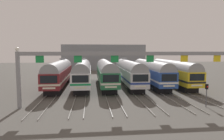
{
  "coord_description": "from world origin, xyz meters",
  "views": [
    {
      "loc": [
        -4.92,
        -36.97,
        6.56
      ],
      "look_at": [
        -0.69,
        3.21,
        2.73
      ],
      "focal_mm": 32.34,
      "sensor_mm": 36.0,
      "label": 1
    }
  ],
  "objects_px": {
    "commuter_train_green": "(106,72)",
    "commuter_train_silver": "(129,72)",
    "commuter_train_maroon": "(59,72)",
    "commuter_train_yellow": "(173,71)",
    "catenary_gantry": "(133,61)",
    "yard_signal_mast": "(207,91)",
    "commuter_train_white": "(83,72)",
    "commuter_train_blue": "(151,71)"
  },
  "relations": [
    {
      "from": "commuter_train_white",
      "to": "commuter_train_blue",
      "type": "relative_size",
      "value": 1.0
    },
    {
      "from": "commuter_train_yellow",
      "to": "yard_signal_mast",
      "type": "height_order",
      "value": "commuter_train_yellow"
    },
    {
      "from": "commuter_train_yellow",
      "to": "yard_signal_mast",
      "type": "bearing_deg",
      "value": -98.06
    },
    {
      "from": "commuter_train_green",
      "to": "commuter_train_silver",
      "type": "xyz_separation_m",
      "value": [
        4.26,
        0.0,
        0.0
      ]
    },
    {
      "from": "commuter_train_blue",
      "to": "yard_signal_mast",
      "type": "distance_m",
      "value": 15.22
    },
    {
      "from": "commuter_train_maroon",
      "to": "commuter_train_green",
      "type": "distance_m",
      "value": 8.52
    },
    {
      "from": "commuter_train_silver",
      "to": "commuter_train_blue",
      "type": "height_order",
      "value": "commuter_train_silver"
    },
    {
      "from": "commuter_train_yellow",
      "to": "yard_signal_mast",
      "type": "relative_size",
      "value": 6.56
    },
    {
      "from": "commuter_train_maroon",
      "to": "commuter_train_yellow",
      "type": "bearing_deg",
      "value": -0.01
    },
    {
      "from": "commuter_train_silver",
      "to": "yard_signal_mast",
      "type": "bearing_deg",
      "value": -66.99
    },
    {
      "from": "commuter_train_maroon",
      "to": "commuter_train_blue",
      "type": "relative_size",
      "value": 1.0
    },
    {
      "from": "commuter_train_silver",
      "to": "yard_signal_mast",
      "type": "relative_size",
      "value": 6.56
    },
    {
      "from": "commuter_train_maroon",
      "to": "yard_signal_mast",
      "type": "xyz_separation_m",
      "value": [
        19.18,
        -15.05,
        -0.76
      ]
    },
    {
      "from": "commuter_train_blue",
      "to": "commuter_train_yellow",
      "type": "relative_size",
      "value": 1.0
    },
    {
      "from": "catenary_gantry",
      "to": "yard_signal_mast",
      "type": "bearing_deg",
      "value": -10.33
    },
    {
      "from": "commuter_train_maroon",
      "to": "catenary_gantry",
      "type": "distance_m",
      "value": 17.4
    },
    {
      "from": "commuter_train_white",
      "to": "commuter_train_blue",
      "type": "bearing_deg",
      "value": -0.02
    },
    {
      "from": "commuter_train_maroon",
      "to": "catenary_gantry",
      "type": "xyz_separation_m",
      "value": [
        10.65,
        -13.5,
        2.68
      ]
    },
    {
      "from": "commuter_train_blue",
      "to": "yard_signal_mast",
      "type": "bearing_deg",
      "value": -81.94
    },
    {
      "from": "commuter_train_blue",
      "to": "commuter_train_yellow",
      "type": "xyz_separation_m",
      "value": [
        4.26,
        0.0,
        0.0
      ]
    },
    {
      "from": "commuter_train_white",
      "to": "commuter_train_blue",
      "type": "distance_m",
      "value": 12.78
    },
    {
      "from": "commuter_train_maroon",
      "to": "yard_signal_mast",
      "type": "height_order",
      "value": "commuter_train_maroon"
    },
    {
      "from": "commuter_train_maroon",
      "to": "yard_signal_mast",
      "type": "relative_size",
      "value": 6.56
    },
    {
      "from": "commuter_train_maroon",
      "to": "catenary_gantry",
      "type": "bearing_deg",
      "value": -51.72
    },
    {
      "from": "commuter_train_blue",
      "to": "commuter_train_maroon",
      "type": "bearing_deg",
      "value": 179.99
    },
    {
      "from": "commuter_train_white",
      "to": "catenary_gantry",
      "type": "relative_size",
      "value": 0.68
    },
    {
      "from": "commuter_train_blue",
      "to": "commuter_train_yellow",
      "type": "height_order",
      "value": "same"
    },
    {
      "from": "commuter_train_green",
      "to": "commuter_train_silver",
      "type": "bearing_deg",
      "value": 0.06
    },
    {
      "from": "commuter_train_yellow",
      "to": "yard_signal_mast",
      "type": "xyz_separation_m",
      "value": [
        -2.13,
        -15.05,
        -0.76
      ]
    },
    {
      "from": "commuter_train_green",
      "to": "commuter_train_maroon",
      "type": "bearing_deg",
      "value": 179.97
    },
    {
      "from": "commuter_train_green",
      "to": "catenary_gantry",
      "type": "xyz_separation_m",
      "value": [
        2.13,
        -13.49,
        2.68
      ]
    },
    {
      "from": "commuter_train_yellow",
      "to": "commuter_train_green",
      "type": "bearing_deg",
      "value": 180.0
    },
    {
      "from": "commuter_train_yellow",
      "to": "catenary_gantry",
      "type": "height_order",
      "value": "catenary_gantry"
    },
    {
      "from": "catenary_gantry",
      "to": "yard_signal_mast",
      "type": "distance_m",
      "value": 9.32
    },
    {
      "from": "commuter_train_yellow",
      "to": "yard_signal_mast",
      "type": "distance_m",
      "value": 15.22
    },
    {
      "from": "commuter_train_maroon",
      "to": "commuter_train_silver",
      "type": "height_order",
      "value": "same"
    },
    {
      "from": "commuter_train_white",
      "to": "commuter_train_silver",
      "type": "bearing_deg",
      "value": 0.0
    },
    {
      "from": "commuter_train_silver",
      "to": "commuter_train_white",
      "type": "bearing_deg",
      "value": 180.0
    },
    {
      "from": "commuter_train_maroon",
      "to": "commuter_train_white",
      "type": "height_order",
      "value": "same"
    },
    {
      "from": "commuter_train_silver",
      "to": "commuter_train_blue",
      "type": "bearing_deg",
      "value": -0.06
    },
    {
      "from": "commuter_train_green",
      "to": "commuter_train_yellow",
      "type": "height_order",
      "value": "same"
    },
    {
      "from": "commuter_train_white",
      "to": "commuter_train_silver",
      "type": "relative_size",
      "value": 1.0
    }
  ]
}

